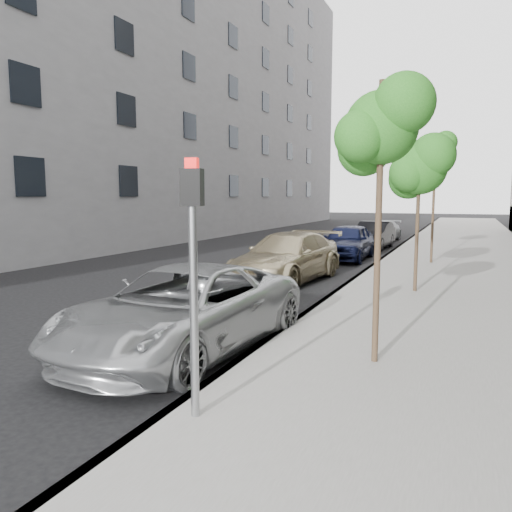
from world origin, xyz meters
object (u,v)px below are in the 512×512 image
Objects in this scene: tree_near at (383,128)px; tree_far at (436,152)px; signal_pole at (193,258)px; minivan at (184,309)px; tree_mid at (421,167)px; sedan_black at (373,235)px; sedan_rear at (382,231)px; suv at (287,257)px; sedan_blue at (347,242)px.

tree_near is 13.02m from tree_far.
tree_near is at bearing -90.00° from tree_far.
signal_pole is 0.56× the size of minivan.
tree_mid is 13.09m from sedan_black.
sedan_rear is at bearing 98.69° from tree_near.
tree_mid is 0.79× the size of minivan.
tree_far is 16.13m from signal_pole.
minivan is 7.79m from suv.
tree_near is at bearing -54.55° from suv.
tree_far is at bearing 80.22° from minivan.
suv is (-4.14, -5.59, -3.69)m from tree_far.
sedan_rear is at bearing 108.62° from tree_far.
tree_mid is 0.84× the size of tree_far.
tree_mid is 9.62m from signal_pole.
sedan_black is at bearing -82.66° from sedan_rear.
tree_near is at bearing -76.96° from sedan_black.
tree_far reaches higher than minivan.
tree_near is 0.86× the size of tree_far.
tree_mid is 6.57m from tree_far.
sedan_rear is (-3.64, 17.30, -2.91)m from tree_mid.
sedan_rear is at bearing 89.79° from sedan_blue.
sedan_black is at bearing 86.66° from sedan_blue.
minivan is 14.08m from sedan_blue.
tree_near is 6.50m from tree_mid.
minivan is 1.01× the size of suv.
signal_pole is 0.70× the size of sedan_rear.
tree_mid is 17.92m from sedan_rear.
sedan_black is at bearing 82.16° from signal_pole.
tree_far reaches higher than sedan_blue.
suv is 11.47m from sedan_black.
suv is at bearing -126.49° from tree_far.
tree_mid is (0.00, 6.50, -0.24)m from tree_near.
sedan_blue reaches higher than minivan.
tree_near is 24.28m from sedan_rear.
sedan_blue is at bearing 116.23° from tree_mid.
tree_near is at bearing 47.70° from signal_pole.
minivan is at bearing -115.96° from tree_mid.
tree_far reaches higher than signal_pole.
suv reaches higher than minivan.
sedan_blue is at bearing 91.18° from suv.
tree_near reaches higher than sedan_rear.
tree_near is 3.73m from signal_pole.
tree_near is 1.44× the size of signal_pole.
sedan_blue is 10.05m from sedan_rear.
tree_mid is at bearing 68.26° from minivan.
suv is (-4.14, 0.91, -2.76)m from tree_mid.
tree_mid reaches higher than sedan_rear.
tree_far is at bearing -12.43° from sedan_blue.
sedan_black is (-3.33, 12.35, -2.82)m from tree_mid.
minivan is at bearing -77.76° from suv.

